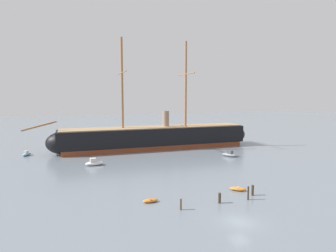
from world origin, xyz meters
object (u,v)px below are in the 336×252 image
object	(u,v)px
motorboat_alongside_bow	(94,163)
mooring_piling_midwater	(220,198)
dinghy_foreground_left	(150,200)
motorboat_alongside_stern	(229,154)
tall_ship	(155,137)
dinghy_far_right	(222,142)
mooring_piling_left_pair	(181,204)
motorboat_far_left	(27,154)
mooring_piling_nearest	(248,193)
dinghy_foreground_right	(238,189)
mooring_piling_right_pair	(253,190)
dinghy_distant_centre	(130,142)

from	to	relation	value
motorboat_alongside_bow	mooring_piling_midwater	size ratio (longest dim) A/B	2.67
dinghy_foreground_left	motorboat_alongside_stern	distance (m)	37.63
tall_ship	dinghy_far_right	distance (m)	24.42
dinghy_foreground_left	mooring_piling_left_pair	bearing A→B (deg)	-53.42
tall_ship	dinghy_foreground_left	xyz separation A→B (m)	(-14.22, -41.47, -3.18)
motorboat_far_left	mooring_piling_nearest	world-z (taller)	mooring_piling_nearest
dinghy_far_right	mooring_piling_nearest	world-z (taller)	mooring_piling_nearest
dinghy_foreground_right	motorboat_alongside_bow	bearing A→B (deg)	128.32
motorboat_alongside_bow	motorboat_far_left	size ratio (longest dim) A/B	1.24
mooring_piling_right_pair	dinghy_foreground_right	bearing A→B (deg)	107.77
dinghy_foreground_right	dinghy_far_right	size ratio (longest dim) A/B	1.02
dinghy_far_right	motorboat_alongside_bow	bearing A→B (deg)	-159.22
motorboat_alongside_stern	mooring_piling_right_pair	distance (m)	29.65
mooring_piling_right_pair	dinghy_distant_centre	bearing A→B (deg)	96.74
dinghy_foreground_right	mooring_piling_right_pair	size ratio (longest dim) A/B	1.70
dinghy_foreground_left	dinghy_far_right	world-z (taller)	dinghy_far_right
mooring_piling_midwater	dinghy_foreground_left	bearing A→B (deg)	157.61
motorboat_alongside_stern	motorboat_far_left	world-z (taller)	motorboat_alongside_stern
mooring_piling_nearest	mooring_piling_right_pair	bearing A→B (deg)	37.11
tall_ship	dinghy_distant_centre	xyz separation A→B (m)	(-4.64, 13.61, -3.17)
motorboat_far_left	mooring_piling_nearest	distance (m)	59.94
tall_ship	mooring_piling_midwater	world-z (taller)	tall_ship
mooring_piling_left_pair	tall_ship	bearing A→B (deg)	76.45
mooring_piling_left_pair	mooring_piling_midwater	distance (m)	6.48
dinghy_distant_centre	mooring_piling_right_pair	distance (m)	58.36
dinghy_foreground_right	dinghy_far_right	distance (m)	48.86
dinghy_foreground_right	motorboat_alongside_stern	xyz separation A→B (m)	(13.48, 24.04, 0.27)
motorboat_alongside_stern	mooring_piling_left_pair	size ratio (longest dim) A/B	2.69
dinghy_far_right	mooring_piling_right_pair	xyz separation A→B (m)	(-21.95, -46.00, 0.51)
dinghy_foreground_left	dinghy_distant_centre	xyz separation A→B (m)	(9.57, 55.08, 0.01)
mooring_piling_left_pair	motorboat_far_left	bearing A→B (deg)	116.85
dinghy_foreground_right	mooring_piling_right_pair	bearing A→B (deg)	-72.23
dinghy_foreground_right	motorboat_alongside_stern	distance (m)	27.56
dinghy_foreground_left	dinghy_far_right	xyz separation A→B (m)	(38.38, 43.12, 0.05)
mooring_piling_midwater	dinghy_distant_centre	bearing A→B (deg)	90.08
mooring_piling_nearest	mooring_piling_midwater	xyz separation A→B (m)	(-4.88, 0.33, -0.29)
dinghy_foreground_right	dinghy_distant_centre	world-z (taller)	dinghy_foreground_right
dinghy_distant_centre	mooring_piling_midwater	world-z (taller)	mooring_piling_midwater
dinghy_far_right	motorboat_alongside_stern	bearing A→B (deg)	-116.07
tall_ship	mooring_piling_left_pair	xyz separation A→B (m)	(-11.03, -45.76, -2.66)
motorboat_far_left	dinghy_distant_centre	size ratio (longest dim) A/B	1.31
motorboat_alongside_bow	motorboat_alongside_stern	world-z (taller)	motorboat_alongside_bow
dinghy_foreground_right	mooring_piling_nearest	size ratio (longest dim) A/B	1.35
motorboat_alongside_stern	dinghy_far_right	size ratio (longest dim) A/B	1.52
dinghy_distant_centre	mooring_piling_right_pair	xyz separation A→B (m)	(6.85, -57.95, 0.56)
tall_ship	dinghy_foreground_left	bearing A→B (deg)	-108.92
dinghy_foreground_right	mooring_piling_right_pair	world-z (taller)	mooring_piling_right_pair
motorboat_alongside_stern	mooring_piling_nearest	distance (m)	31.77
mooring_piling_right_pair	motorboat_alongside_bow	bearing A→B (deg)	126.70
dinghy_foreground_left	motorboat_alongside_stern	xyz separation A→B (m)	(29.01, 23.97, 0.31)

